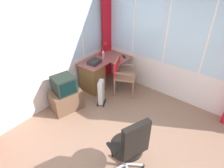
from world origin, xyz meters
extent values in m
cube|color=#88644F|center=(0.00, 0.00, -0.03)|extent=(5.48, 5.15, 0.06)
cube|color=silver|center=(0.00, 2.10, 0.41)|extent=(4.48, 0.06, 0.82)
cube|color=silver|center=(0.00, 2.10, 1.72)|extent=(4.39, 0.06, 1.79)
cube|color=white|center=(0.45, 2.10, 1.72)|extent=(0.04, 0.07, 1.79)
cube|color=white|center=(1.34, 2.10, 1.72)|extent=(0.04, 0.07, 1.79)
cube|color=silver|center=(2.27, 0.00, 0.41)|extent=(0.06, 4.15, 0.82)
cube|color=silver|center=(2.27, 0.00, 1.72)|extent=(0.06, 4.07, 1.79)
cube|color=white|center=(2.27, -0.41, 1.72)|extent=(0.07, 0.04, 1.79)
cube|color=white|center=(2.27, 0.41, 1.72)|extent=(0.07, 0.04, 1.79)
cube|color=white|center=(2.27, 1.24, 1.72)|extent=(0.07, 0.04, 1.79)
cube|color=red|center=(2.14, 1.97, 1.34)|extent=(0.32, 0.11, 2.69)
cube|color=#944C45|center=(1.63, 1.76, 0.72)|extent=(1.18, 0.59, 0.02)
cube|color=#944C45|center=(1.92, 1.34, 0.72)|extent=(0.59, 0.25, 0.02)
cube|color=brown|center=(1.26, 1.76, 0.35)|extent=(0.40, 0.55, 0.69)
cylinder|color=#4C4C51|center=(1.67, 1.26, 0.35)|extent=(0.04, 0.04, 0.70)
cylinder|color=#4C4C51|center=(1.07, 2.01, 0.35)|extent=(0.04, 0.04, 0.70)
cylinder|color=red|center=(1.80, 1.89, 0.74)|extent=(0.13, 0.13, 0.02)
cylinder|color=red|center=(1.80, 1.89, 0.82)|extent=(0.02, 0.02, 0.15)
cylinder|color=red|center=(1.85, 1.86, 0.98)|extent=(0.05, 0.09, 0.14)
cone|color=red|center=(1.90, 1.82, 1.01)|extent=(0.11, 0.11, 0.12)
cube|color=black|center=(2.06, 1.38, 0.74)|extent=(0.12, 0.15, 0.02)
cylinder|color=pink|center=(1.68, 1.74, 0.81)|extent=(0.06, 0.06, 0.16)
cone|color=white|center=(1.68, 1.74, 0.92)|extent=(0.06, 0.06, 0.06)
cube|color=#2C2626|center=(1.33, 1.71, 0.77)|extent=(0.32, 0.26, 0.09)
cylinder|color=#8F654B|center=(1.56, 0.74, 0.23)|extent=(0.04, 0.04, 0.46)
cylinder|color=#8F654B|center=(1.96, 0.93, 0.23)|extent=(0.04, 0.04, 0.46)
cylinder|color=#8F654B|center=(1.38, 1.14, 0.23)|extent=(0.04, 0.04, 0.46)
cylinder|color=#8F654B|center=(1.77, 1.33, 0.23)|extent=(0.04, 0.04, 0.46)
cube|color=#8F654B|center=(1.67, 1.04, 0.48)|extent=(0.64, 0.64, 0.04)
cube|color=#8F654B|center=(1.57, 1.23, 0.70)|extent=(0.41, 0.22, 0.39)
cube|color=red|center=(1.57, 1.23, 0.72)|extent=(0.44, 0.25, 0.33)
cube|color=#8F654B|center=(1.47, 0.94, 0.66)|extent=(0.22, 0.41, 0.03)
cube|color=#8F654B|center=(1.87, 1.13, 0.66)|extent=(0.22, 0.41, 0.03)
cube|color=#B7B7BF|center=(-0.13, -0.13, 0.04)|extent=(0.28, 0.13, 0.02)
cube|color=#B7B7BF|center=(0.08, -0.29, 0.04)|extent=(0.19, 0.25, 0.02)
cylinder|color=black|center=(0.16, -0.41, 0.02)|extent=(0.05, 0.05, 0.05)
cube|color=#B7B7BF|center=(0.14, -0.14, 0.04)|extent=(0.28, 0.11, 0.02)
cylinder|color=black|center=(0.27, -0.10, 0.02)|extent=(0.05, 0.05, 0.05)
cube|color=#B7B7BF|center=(0.01, -0.03, 0.04)|extent=(0.05, 0.28, 0.02)
cylinder|color=black|center=(0.01, 0.11, 0.02)|extent=(0.05, 0.05, 0.05)
cylinder|color=#B7B7BF|center=(0.00, -0.17, 0.25)|extent=(0.05, 0.05, 0.37)
cylinder|color=black|center=(0.00, -0.17, 0.47)|extent=(0.50, 0.50, 0.09)
cube|color=black|center=(-0.06, -0.35, 0.80)|extent=(0.43, 0.23, 0.56)
cube|color=black|center=(0.26, -0.27, 0.60)|extent=(0.12, 0.22, 0.04)
cube|color=black|center=(-0.25, -0.08, 0.60)|extent=(0.12, 0.22, 0.04)
cube|color=brown|center=(0.37, 1.69, 0.23)|extent=(0.72, 0.57, 0.45)
cube|color=black|center=(0.37, 1.69, 0.63)|extent=(0.50, 0.48, 0.36)
cube|color=black|center=(0.33, 1.50, 0.63)|extent=(0.34, 0.09, 0.28)
cube|color=#262628|center=(0.51, 1.66, 0.49)|extent=(0.30, 0.27, 0.07)
cube|color=silver|center=(0.89, 1.16, 0.31)|extent=(0.07, 0.10, 0.57)
cube|color=silver|center=(0.93, 1.18, 0.31)|extent=(0.07, 0.10, 0.57)
cube|color=silver|center=(0.97, 1.20, 0.31)|extent=(0.07, 0.10, 0.57)
cube|color=silver|center=(1.00, 1.23, 0.31)|extent=(0.07, 0.10, 0.57)
cube|color=silver|center=(1.04, 1.25, 0.31)|extent=(0.07, 0.10, 0.57)
cube|color=silver|center=(1.08, 1.27, 0.31)|extent=(0.07, 0.10, 0.57)
cube|color=black|center=(1.02, 1.15, 0.01)|extent=(0.25, 0.16, 0.03)
cube|color=black|center=(0.95, 1.28, 0.01)|extent=(0.25, 0.16, 0.03)
cube|color=silver|center=(1.11, 1.29, 0.34)|extent=(0.09, 0.10, 0.40)
camera|label=1|loc=(-1.68, -1.24, 2.89)|focal=31.75mm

